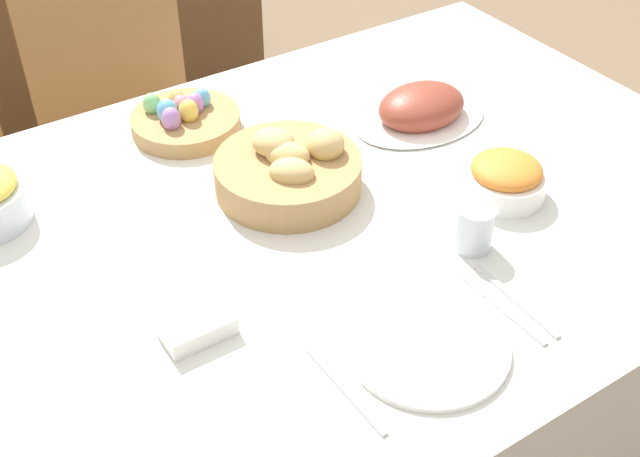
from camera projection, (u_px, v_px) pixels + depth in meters
dining_table at (287, 374)px, 1.64m from camera, size 1.78×1.10×0.78m
chair_far_center at (126, 121)px, 2.13m from camera, size 0.46×0.46×0.99m
sideboard at (53, 4)px, 2.92m from camera, size 1.49×0.44×0.88m
bread_basket at (289, 169)px, 1.45m from camera, size 0.27×0.27×0.11m
egg_basket at (184, 119)px, 1.62m from camera, size 0.22×0.22×0.08m
ham_platter at (421, 109)px, 1.65m from camera, size 0.30×0.21×0.08m
carrot_bowl at (505, 178)px, 1.44m from camera, size 0.15×0.15×0.08m
dinner_plate at (427, 345)px, 1.17m from camera, size 0.24×0.24×0.01m
fork at (345, 389)px, 1.11m from camera, size 0.01×0.19×0.00m
knife at (501, 307)px, 1.23m from camera, size 0.01×0.19×0.00m
spoon at (516, 300)px, 1.25m from camera, size 0.01×0.19×0.00m
drinking_cup at (474, 228)px, 1.33m from camera, size 0.07×0.07×0.08m
butter_dish at (197, 327)px, 1.18m from camera, size 0.11×0.07×0.03m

